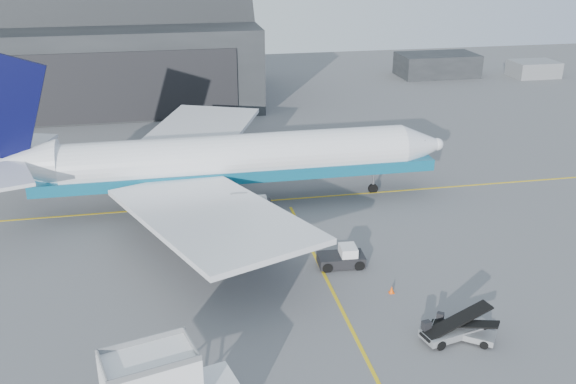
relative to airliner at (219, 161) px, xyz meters
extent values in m
plane|color=#565659|center=(6.46, -20.13, -4.44)|extent=(200.00, 200.00, 0.00)
cube|color=gold|center=(6.46, -0.13, -4.43)|extent=(80.00, 0.25, 0.02)
cube|color=gold|center=(6.46, -22.13, -4.43)|extent=(0.25, 40.00, 0.02)
cube|color=black|center=(-15.54, 44.87, 1.56)|extent=(50.00, 28.00, 12.00)
cube|color=black|center=(-15.54, 30.77, 0.56)|extent=(42.00, 0.40, 9.50)
cube|color=black|center=(44.46, 51.87, -4.44)|extent=(14.00, 8.00, 4.00)
cube|color=gray|center=(61.46, 47.87, -4.44)|extent=(8.00, 6.00, 2.80)
cylinder|color=white|center=(1.85, 0.00, 0.26)|extent=(32.53, 4.34, 4.34)
cone|color=white|center=(20.10, 0.00, 0.26)|extent=(3.98, 4.34, 4.34)
sphere|color=white|center=(21.91, 0.00, 0.26)|extent=(1.27, 1.27, 1.27)
cone|color=white|center=(-17.58, 0.00, 0.80)|extent=(6.33, 4.34, 4.34)
cube|color=black|center=(19.02, 0.00, 0.80)|extent=(2.35, 1.99, 0.63)
cube|color=#0D5674|center=(1.85, 0.00, -1.14)|extent=(37.96, 4.38, 1.08)
cube|color=white|center=(-1.77, -10.84, -0.64)|extent=(16.67, 22.16, 1.32)
cube|color=white|center=(-1.77, 10.84, -0.64)|extent=(16.67, 22.16, 1.32)
cube|color=white|center=(-18.03, -4.07, 1.34)|extent=(5.53, 7.56, 0.32)
cube|color=white|center=(-18.03, 4.07, 1.34)|extent=(5.53, 7.56, 0.32)
cube|color=black|center=(-18.48, 0.00, 6.13)|extent=(8.38, 0.45, 10.41)
cylinder|color=gray|center=(0.95, -7.23, -2.09)|extent=(4.70, 2.44, 2.44)
cylinder|color=gray|center=(0.95, 7.23, -2.09)|extent=(4.70, 2.44, 2.44)
cylinder|color=#A5A5AA|center=(15.41, 0.00, -3.17)|extent=(0.25, 0.25, 2.53)
cylinder|color=black|center=(15.41, 0.00, -4.03)|extent=(0.99, 0.32, 0.99)
cylinder|color=black|center=(0.04, -2.89, -3.94)|extent=(1.17, 0.41, 1.17)
cylinder|color=black|center=(0.04, 2.89, -3.94)|extent=(1.17, 0.41, 1.17)
cube|color=black|center=(-2.11, -29.05, -2.66)|extent=(0.63, 2.07, 1.00)
cube|color=silver|center=(-6.36, -30.18, -0.66)|extent=(5.23, 3.88, 2.23)
cube|color=black|center=(8.12, -14.18, -3.94)|extent=(3.73, 2.19, 0.82)
cube|color=silver|center=(8.66, -14.21, -3.22)|extent=(1.36, 1.70, 0.82)
cylinder|color=black|center=(9.34, -15.15, -4.08)|extent=(0.83, 0.36, 0.82)
cylinder|color=black|center=(9.44, -13.34, -4.08)|extent=(0.83, 0.36, 0.82)
cylinder|color=black|center=(6.80, -15.01, -4.08)|extent=(0.83, 0.36, 0.82)
cylinder|color=black|center=(6.90, -13.20, -4.08)|extent=(0.83, 0.36, 0.82)
cube|color=gray|center=(12.85, -24.97, -3.96)|extent=(4.95, 2.62, 0.48)
cube|color=black|center=(12.85, -24.97, -3.21)|extent=(5.13, 2.17, 1.37)
cube|color=black|center=(10.84, -24.83, -3.42)|extent=(0.62, 0.54, 0.64)
cylinder|color=black|center=(14.69, -25.32, -4.12)|extent=(0.69, 0.40, 0.64)
cylinder|color=black|center=(14.35, -23.86, -4.12)|extent=(0.69, 0.40, 0.64)
cylinder|color=black|center=(11.35, -26.09, -4.12)|extent=(0.69, 0.40, 0.64)
cylinder|color=black|center=(11.01, -24.63, -4.12)|extent=(0.69, 0.40, 0.64)
cube|color=gray|center=(13.30, -25.15, -4.03)|extent=(4.03, 3.45, 0.41)
cube|color=black|center=(13.30, -25.15, -3.40)|extent=(3.98, 3.23, 1.16)
cube|color=black|center=(12.27, -23.78, -3.58)|extent=(0.58, 0.56, 0.54)
cylinder|color=black|center=(14.10, -26.51, -4.17)|extent=(0.57, 0.50, 0.54)
cylinder|color=black|center=(14.85, -25.48, -4.17)|extent=(0.57, 0.50, 0.54)
cylinder|color=black|center=(11.75, -24.81, -4.17)|extent=(0.57, 0.50, 0.54)
cylinder|color=black|center=(12.50, -23.78, -4.17)|extent=(0.57, 0.50, 0.54)
cube|color=#F04C07|center=(10.64, -18.95, -4.42)|extent=(0.38, 0.38, 0.03)
cone|color=#F04C07|center=(10.64, -18.95, -4.16)|extent=(0.38, 0.38, 0.55)
camera|label=1|loc=(-4.63, -57.39, 20.12)|focal=40.00mm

